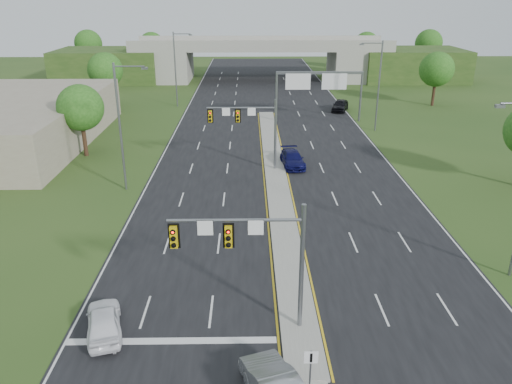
{
  "coord_description": "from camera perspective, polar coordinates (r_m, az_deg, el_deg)",
  "views": [
    {
      "loc": [
        -2.61,
        -21.48,
        16.21
      ],
      "look_at": [
        -2.08,
        11.62,
        3.0
      ],
      "focal_mm": 35.0,
      "sensor_mm": 36.0,
      "label": 1
    }
  ],
  "objects": [
    {
      "name": "signal_mast_near",
      "position": [
        24.3,
        -0.0,
        -6.46
      ],
      "size": [
        6.62,
        0.6,
        7.0
      ],
      "color": "slate",
      "rests_on": "ground"
    },
    {
      "name": "road",
      "position": [
        58.82,
        1.66,
        5.76
      ],
      "size": [
        24.0,
        160.0,
        0.02
      ],
      "primitive_type": "cube",
      "color": "black",
      "rests_on": "ground"
    },
    {
      "name": "car_far_b",
      "position": [
        50.29,
        4.19,
        3.8
      ],
      "size": [
        2.49,
        5.19,
        1.46
      ],
      "primitive_type": "imported",
      "rotation": [
        0.0,
        0.0,
        0.09
      ],
      "color": "#0A0B41",
      "rests_on": "road"
    },
    {
      "name": "tree_back_b",
      "position": [
        117.93,
        -11.84,
        16.12
      ],
      "size": [
        5.6,
        5.6,
        8.32
      ],
      "color": "#382316",
      "rests_on": "ground"
    },
    {
      "name": "sign_gantry",
      "position": [
        67.94,
        7.12,
        12.3
      ],
      "size": [
        11.58,
        0.44,
        6.67
      ],
      "color": "slate",
      "rests_on": "ground"
    },
    {
      "name": "lane_markings",
      "position": [
        52.97,
        1.3,
        3.96
      ],
      "size": [
        23.72,
        160.0,
        0.01
      ],
      "color": "gold",
      "rests_on": "road"
    },
    {
      "name": "signal_mast_far",
      "position": [
        47.81,
        -0.49,
        7.86
      ],
      "size": [
        6.62,
        0.6,
        7.0
      ],
      "color": "slate",
      "rests_on": "ground"
    },
    {
      "name": "tree_l_mid",
      "position": [
        80.13,
        -16.85,
        13.19
      ],
      "size": [
        5.2,
        5.2,
        8.12
      ],
      "color": "#382316",
      "rests_on": "ground"
    },
    {
      "name": "overpass",
      "position": [
        102.3,
        0.57,
        14.65
      ],
      "size": [
        80.0,
        14.0,
        8.1
      ],
      "color": "gray",
      "rests_on": "ground"
    },
    {
      "name": "tree_back_a",
      "position": [
        121.23,
        -18.62,
        15.78
      ],
      "size": [
        6.0,
        6.0,
        8.85
      ],
      "color": "#382316",
      "rests_on": "ground"
    },
    {
      "name": "ground",
      "position": [
        27.04,
        4.97,
        -15.18
      ],
      "size": [
        240.0,
        240.0,
        0.0
      ],
      "primitive_type": "plane",
      "color": "#284518",
      "rests_on": "ground"
    },
    {
      "name": "lightpole_r_far",
      "position": [
        64.3,
        13.72,
        12.12
      ],
      "size": [
        2.85,
        0.25,
        11.0
      ],
      "color": "slate",
      "rests_on": "ground"
    },
    {
      "name": "median_nose",
      "position": [
        23.92,
        5.97,
        -20.74
      ],
      "size": [
        2.0,
        2.0,
        0.16
      ],
      "primitive_type": "cone",
      "color": "gray",
      "rests_on": "road"
    },
    {
      "name": "tree_l_near",
      "position": [
        55.45,
        -19.43,
        9.06
      ],
      "size": [
        4.8,
        4.8,
        7.6
      ],
      "color": "#382316",
      "rests_on": "ground"
    },
    {
      "name": "tree_r_mid",
      "position": [
        82.35,
        19.95,
        13.04
      ],
      "size": [
        5.2,
        5.2,
        8.12
      ],
      "color": "#382316",
      "rests_on": "ground"
    },
    {
      "name": "tree_back_c",
      "position": [
        118.99,
        12.5,
        16.12
      ],
      "size": [
        5.6,
        5.6,
        8.32
      ],
      "color": "#382316",
      "rests_on": "ground"
    },
    {
      "name": "car_far_c",
      "position": [
        75.69,
        9.6,
        9.75
      ],
      "size": [
        3.46,
        5.26,
        1.66
      ],
      "primitive_type": "imported",
      "rotation": [
        0.0,
        0.0,
        -0.34
      ],
      "color": "black",
      "rests_on": "road"
    },
    {
      "name": "keep_right_sign",
      "position": [
        22.59,
        6.27,
        -18.99
      ],
      "size": [
        0.6,
        0.13,
        2.2
      ],
      "color": "slate",
      "rests_on": "ground"
    },
    {
      "name": "median",
      "position": [
        47.38,
        2.29,
        1.86
      ],
      "size": [
        2.0,
        54.0,
        0.16
      ],
      "primitive_type": "cube",
      "color": "gray",
      "rests_on": "road"
    },
    {
      "name": "lightpole_l_mid",
      "position": [
        44.01,
        -15.09,
        7.73
      ],
      "size": [
        2.85,
        0.25,
        11.0
      ],
      "color": "slate",
      "rests_on": "ground"
    },
    {
      "name": "car_white",
      "position": [
        27.28,
        -17.0,
        -13.9
      ],
      "size": [
        2.76,
        4.5,
        1.43
      ],
      "primitive_type": "imported",
      "rotation": [
        0.0,
        0.0,
        3.41
      ],
      "color": "white",
      "rests_on": "road"
    },
    {
      "name": "lightpole_l_far",
      "position": [
        77.88,
        -9.08,
        14.04
      ],
      "size": [
        2.85,
        0.25,
        11.0
      ],
      "color": "slate",
      "rests_on": "ground"
    },
    {
      "name": "commercial_building",
      "position": [
        64.25,
        -26.35,
        7.19
      ],
      "size": [
        18.0,
        30.0,
        5.0
      ],
      "primitive_type": "cube",
      "color": "gray",
      "rests_on": "ground"
    },
    {
      "name": "tree_back_d",
      "position": [
        122.85,
        19.13,
        15.78
      ],
      "size": [
        6.0,
        6.0,
        8.85
      ],
      "color": "#382316",
      "rests_on": "ground"
    }
  ]
}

